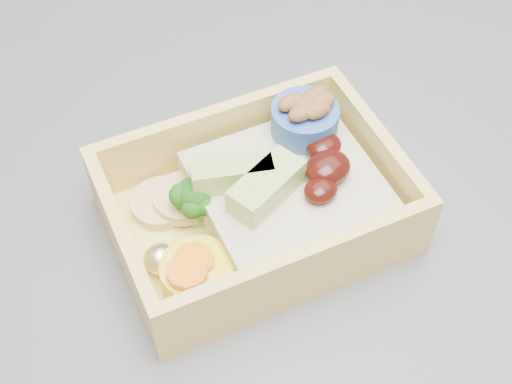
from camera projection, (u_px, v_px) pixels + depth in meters
bento_box at (263, 198)px, 0.46m from camera, size 0.20×0.16×0.07m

